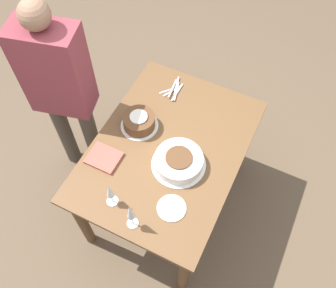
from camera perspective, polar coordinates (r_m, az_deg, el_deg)
The scene contains 10 objects.
ground_plane at distance 3.04m, azimuth 0.00°, elevation -8.33°, with size 12.00×12.00×0.00m, color brown.
dining_table at distance 2.46m, azimuth 0.00°, elevation -2.25°, with size 1.25×0.91×0.77m.
cake_center_white at distance 2.26m, azimuth 1.65°, elevation -2.64°, with size 0.33×0.33×0.09m.
cake_front_chocolate at distance 2.41m, azimuth -4.43°, elevation 3.44°, with size 0.25×0.25×0.10m.
wine_glass_near at distance 2.00m, azimuth -5.75°, elevation -10.37°, with size 0.07×0.07×0.24m.
wine_glass_far at distance 2.09m, azimuth -8.86°, elevation -7.24°, with size 0.07×0.07×0.20m.
dessert_plate_right at distance 2.16m, azimuth 0.54°, elevation -9.73°, with size 0.17×0.17×0.01m.
fork_pile at distance 2.62m, azimuth 0.98°, elevation 8.30°, with size 0.21×0.13×0.02m.
napkin_stack at distance 2.34m, azimuth -9.74°, elevation -2.08°, with size 0.17×0.20×0.02m.
person_cutting at distance 2.52m, azimuth -16.14°, elevation 8.67°, with size 0.31×0.44×1.59m.
Camera 1 is at (1.11, 0.54, 2.78)m, focal length 40.00 mm.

